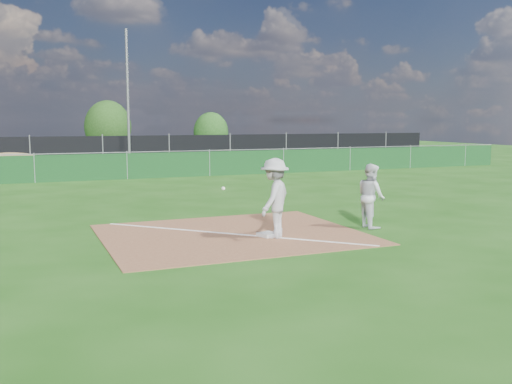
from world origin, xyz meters
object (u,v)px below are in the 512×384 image
light_pole (128,98)px  tree_right (211,132)px  play_at_first (274,198)px  tree_mid (108,127)px  car_right (140,151)px  runner (371,196)px  first_base (268,235)px  car_mid (94,150)px

light_pole → tree_right: 13.87m
play_at_first → tree_mid: 33.91m
light_pole → play_at_first: 22.67m
light_pole → car_right: (1.64, 5.06, -3.37)m
runner → tree_right: tree_right is taller
light_pole → play_at_first: bearing=-91.9°
tree_mid → tree_right: bearing=-5.5°
first_base → car_right: size_ratio=0.09×
car_mid → car_right: bearing=-104.1°
runner → car_mid: size_ratio=0.37×
runner → tree_right: size_ratio=0.48×
light_pole → tree_right: bearing=51.0°
car_mid → car_right: 3.08m
car_mid → runner: bearing=177.6°
car_mid → play_at_first: bearing=171.8°
play_at_first → tree_right: tree_right is taller
tree_mid → play_at_first: bearing=-92.0°
car_right → car_mid: bearing=67.7°
car_right → tree_right: (6.96, 5.58, 1.11)m
car_right → tree_right: size_ratio=1.27×
first_base → car_mid: size_ratio=0.09×
car_mid → car_right: car_mid is taller
light_pole → runner: 22.52m
first_base → car_mid: bearing=91.3°
runner → tree_mid: (-1.64, 33.61, 1.38)m
first_base → light_pole: bearing=87.9°
tree_right → light_pole: bearing=-129.0°
car_mid → tree_right: (10.03, 5.34, 1.00)m
runner → car_right: 27.26m
car_mid → tree_right: size_ratio=1.32×
first_base → car_right: car_right is taller
play_at_first → car_right: bearing=85.1°
light_pole → runner: bearing=-84.7°
tree_mid → runner: bearing=-87.2°
tree_right → car_mid: bearing=-152.0°
play_at_first → car_mid: size_ratio=0.44×
runner → car_right: bearing=5.8°
play_at_first → tree_right: bearing=74.2°
tree_mid → tree_right: 8.22m
play_at_first → tree_right: size_ratio=0.57×
light_pole → car_right: size_ratio=1.86×
first_base → tree_mid: bearing=87.9°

